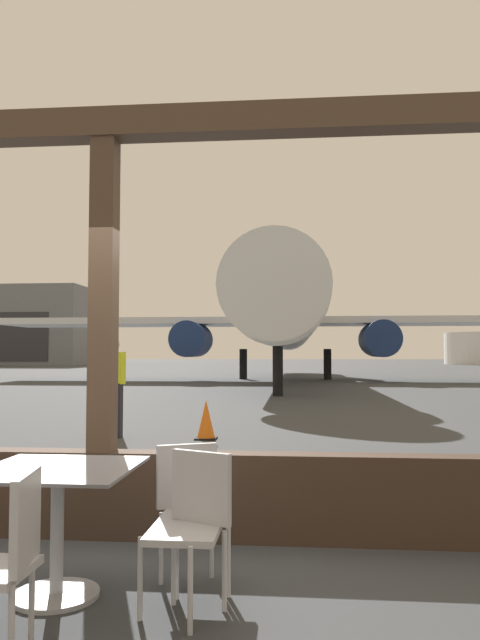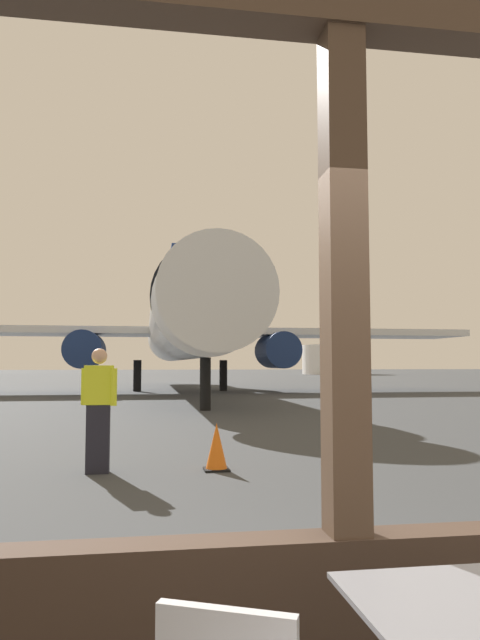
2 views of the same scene
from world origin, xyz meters
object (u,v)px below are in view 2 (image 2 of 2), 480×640
object	(u,v)px
traffic_cone	(217,448)
fuel_storage_tank	(333,360)
airplane	(183,326)
ground_crew_worker	(98,408)

from	to	relation	value
traffic_cone	fuel_storage_tank	size ratio (longest dim) A/B	0.07
airplane	fuel_storage_tank	world-z (taller)	airplane
airplane	fuel_storage_tank	xyz separation A→B (m)	(25.04, 51.41, -1.39)
ground_crew_worker	traffic_cone	distance (m)	1.77
traffic_cone	fuel_storage_tank	bearing A→B (deg)	70.70
airplane	ground_crew_worker	xyz separation A→B (m)	(-2.58, -22.62, -2.61)
ground_crew_worker	traffic_cone	xyz separation A→B (m)	(1.67, -0.05, -0.58)
airplane	fuel_storage_tank	bearing A→B (deg)	64.03
airplane	fuel_storage_tank	distance (m)	57.20
fuel_storage_tank	airplane	bearing A→B (deg)	-115.97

